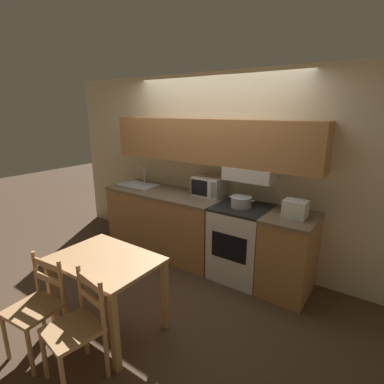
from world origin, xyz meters
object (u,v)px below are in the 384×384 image
sink_basin (138,185)px  chair_left_of_table (37,308)px  stove_range (241,242)px  microwave (209,186)px  chair_right_of_table (77,329)px  dining_table (106,270)px  cooking_pot (241,201)px  toaster (295,209)px

sink_basin → chair_left_of_table: size_ratio=0.68×
stove_range → sink_basin: size_ratio=1.58×
stove_range → sink_basin: bearing=-179.8°
microwave → chair_right_of_table: 2.37m
dining_table → chair_left_of_table: chair_left_of_table is taller
cooking_pot → chair_right_of_table: size_ratio=0.39×
microwave → cooking_pot: bearing=-18.6°
stove_range → chair_left_of_table: (-0.87, -2.15, -0.03)m
chair_left_of_table → chair_right_of_table: size_ratio=1.00×
cooking_pot → dining_table: size_ratio=0.35×
sink_basin → toaster: bearing=-0.3°
stove_range → cooking_pot: (-0.01, -0.02, 0.54)m
stove_range → chair_left_of_table: size_ratio=1.08×
dining_table → chair_right_of_table: (0.24, -0.50, -0.19)m
chair_right_of_table → stove_range: bearing=88.9°
toaster → sink_basin: 2.40m
dining_table → sink_basin: bearing=126.0°
chair_left_of_table → chair_right_of_table: 0.50m
sink_basin → chair_right_of_table: 2.58m
chair_right_of_table → chair_left_of_table: bearing=-166.7°
cooking_pot → sink_basin: sink_basin is taller
sink_basin → chair_right_of_table: size_ratio=0.68×
sink_basin → dining_table: 2.00m
cooking_pot → sink_basin: size_ratio=0.57×
cooking_pot → stove_range: bearing=63.5°
toaster → dining_table: toaster is taller
toaster → stove_range: bearing=178.2°
stove_range → chair_left_of_table: bearing=-112.0°
cooking_pot → chair_right_of_table: 2.19m
cooking_pot → sink_basin: bearing=179.4°
microwave → sink_basin: (-1.18, -0.18, -0.12)m
microwave → toaster: size_ratio=1.57×
microwave → chair_right_of_table: (0.23, -2.28, -0.63)m
sink_basin → chair_left_of_table: sink_basin is taller
microwave → dining_table: size_ratio=0.42×
sink_basin → chair_right_of_table: (1.41, -2.10, -0.51)m
stove_range → toaster: size_ratio=3.62×
microwave → dining_table: microwave is taller
dining_table → chair_left_of_table: bearing=-115.4°
chair_right_of_table → toaster: bearing=73.1°
stove_range → toaster: bearing=-1.8°
dining_table → cooking_pot: bearing=69.3°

